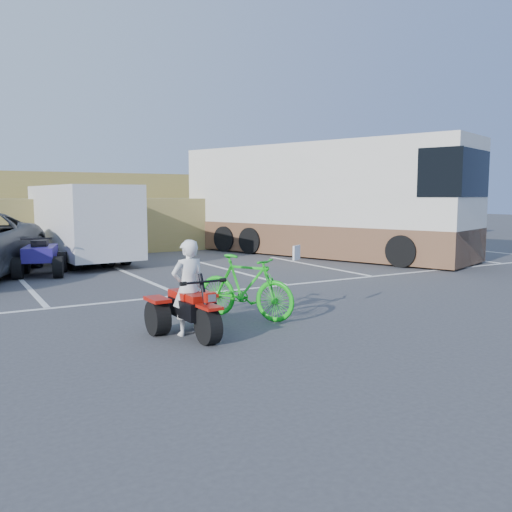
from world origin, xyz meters
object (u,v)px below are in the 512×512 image
green_dirt_bike (245,287)px  quad_atv_green (83,267)px  rider (188,288)px  red_trike_atv (193,337)px  quad_atv_blue (41,276)px  cargo_trailer (83,221)px  rv_motorhome (320,208)px

green_dirt_bike → quad_atv_green: 8.43m
rider → red_trike_atv: bearing=90.0°
quad_atv_blue → rider: bearing=-67.1°
rider → quad_atv_blue: (-0.98, 7.66, -0.73)m
cargo_trailer → rider: bearing=-98.4°
rider → quad_atv_green: size_ratio=0.85×
green_dirt_bike → cargo_trailer: cargo_trailer is taller
rider → quad_atv_blue: size_ratio=0.90×
red_trike_atv → rv_motorhome: 11.88m
rider → quad_atv_blue: rider is taller
rv_motorhome → quad_atv_blue: (-9.46, -0.35, -1.66)m
red_trike_atv → quad_atv_green: bearing=84.9°
quad_atv_green → red_trike_atv: bearing=-104.1°
green_dirt_bike → quad_atv_blue: bearing=75.5°
rider → rv_motorhome: (8.47, 8.02, 0.93)m
quad_atv_blue → green_dirt_bike: bearing=-56.9°
quad_atv_blue → red_trike_atv: bearing=-67.2°
red_trike_atv → green_dirt_bike: (1.27, 0.66, 0.56)m
red_trike_atv → cargo_trailer: cargo_trailer is taller
red_trike_atv → cargo_trailer: 10.21m
red_trike_atv → quad_atv_green: quad_atv_green is taller
red_trike_atv → rider: size_ratio=0.97×
rider → green_dirt_bike: rider is taller
red_trike_atv → quad_atv_blue: size_ratio=0.87×
cargo_trailer → rv_motorhome: size_ratio=0.49×
red_trike_atv → green_dirt_bike: bearing=24.8°
green_dirt_bike → quad_atv_green: size_ratio=1.08×
rider → green_dirt_bike: size_ratio=0.79×
green_dirt_bike → quad_atv_blue: green_dirt_bike is taller
quad_atv_green → quad_atv_blue: bearing=-149.8°
quad_atv_blue → quad_atv_green: bearing=57.6°
red_trike_atv → rider: 0.75m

